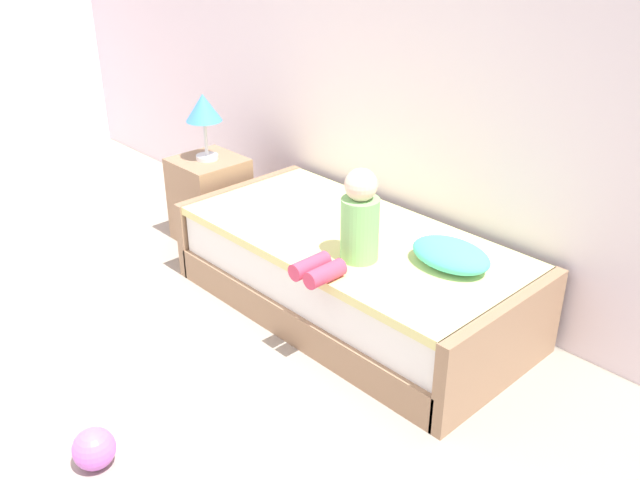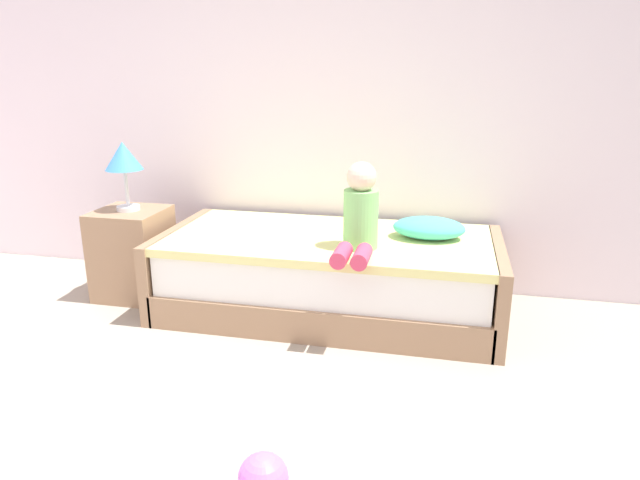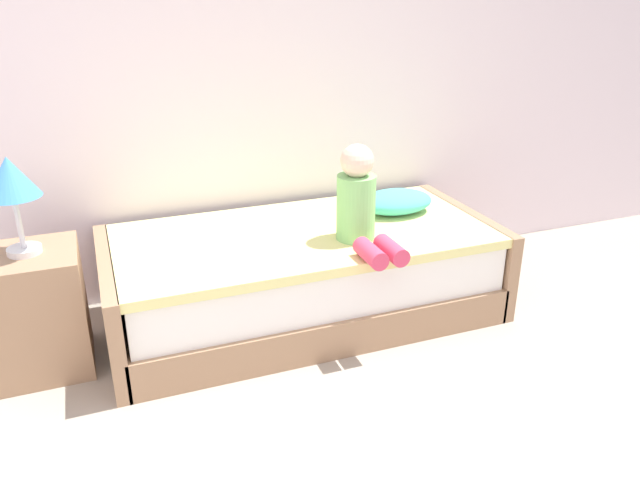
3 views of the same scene
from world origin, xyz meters
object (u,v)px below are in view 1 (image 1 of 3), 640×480
Objects in this scene: pillow at (451,255)px; toy_ball at (94,449)px; table_lamp at (204,111)px; nightstand at (210,200)px; bed at (351,273)px; child_figure at (353,226)px.

pillow is 2.38× the size of toy_ball.
nightstand is at bearing 90.00° from table_lamp.
nightstand is 1.36× the size of pillow.
nightstand is 0.64m from table_lamp.
table_lamp is at bearing 131.32° from toy_ball.
table_lamp is at bearing -176.23° from pillow.
child_figure reaches higher than bed.
table_lamp is (0.00, -0.00, 0.64)m from nightstand.
table_lamp reaches higher than bed.
nightstand is at bearing 131.32° from toy_ball.
nightstand reaches higher than bed.
bed is 3.52× the size of nightstand.
nightstand is 3.24× the size of toy_ball.
table_lamp reaches higher than nightstand.
bed is 0.56m from child_figure.
nightstand is 1.18× the size of child_figure.
table_lamp is 1.02× the size of pillow.
child_figure is 1.16× the size of pillow.
pillow reaches higher than toy_ball.
child_figure is (1.57, -0.20, -0.23)m from table_lamp.
child_figure is at bearing -7.22° from table_lamp.
table_lamp is 2.38m from toy_ball.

